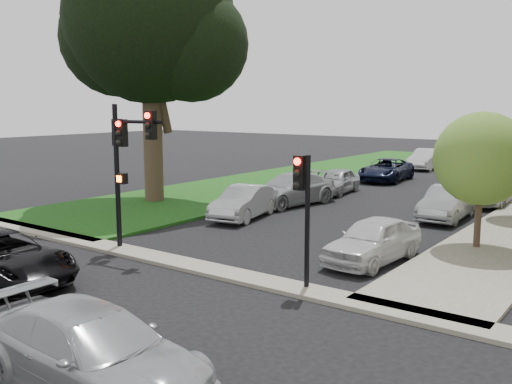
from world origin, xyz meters
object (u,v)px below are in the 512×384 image
Objects in this scene: car_parked_1 at (447,203)px; car_parked_8 at (386,170)px; car_parked_0 at (373,240)px; car_parked_3 at (510,178)px; car_cross_far at (92,351)px; small_tree_a at (482,159)px; traffic_signal_secondary at (303,197)px; car_parked_6 at (291,189)px; traffic_signal_main at (125,151)px; car_parked_2 at (485,187)px; eucalyptus at (149,19)px; car_parked_9 at (426,159)px; car_parked_5 at (244,202)px; car_parked_7 at (336,181)px.

car_parked_8 is (-7.27, 10.27, 0.01)m from car_parked_1.
car_parked_0 is 0.90× the size of car_parked_3.
small_tree_a is at bearing -10.42° from car_cross_far.
car_parked_0 is at bearing -122.58° from small_tree_a.
traffic_signal_secondary reaches higher than car_parked_6.
traffic_signal_secondary is 0.68× the size of car_parked_6.
car_parked_2 is at bearing 67.18° from traffic_signal_main.
car_cross_far is (13.39, -14.25, -8.36)m from eucalyptus.
car_parked_9 is (-0.46, 30.26, -2.65)m from traffic_signal_main.
car_parked_1 is (0.07, 11.85, -1.84)m from traffic_signal_secondary.
car_parked_9 is at bearing 90.88° from traffic_signal_main.
car_cross_far is 28.93m from car_parked_3.
car_parked_5 is at bearing 161.64° from car_parked_0.
car_parked_1 is at bearing 118.39° from small_tree_a.
car_parked_0 is 14.16m from car_parked_7.
car_parked_3 is at bearing 64.80° from car_parked_6.
small_tree_a is at bearing 61.84° from car_parked_0.
car_parked_9 reaches higher than car_parked_7.
small_tree_a is 0.91× the size of car_parked_8.
car_parked_8 is (-7.13, 28.97, -0.00)m from car_cross_far.
traffic_signal_main is at bearing -94.00° from car_parked_8.
eucalyptus is 18.83m from car_parked_2.
car_parked_6 is (-7.77, 7.25, 0.06)m from car_parked_0.
car_parked_6 is (-7.42, 10.93, -1.77)m from traffic_signal_secondary.
car_parked_0 is 0.89× the size of car_parked_9.
car_cross_far is (-2.67, -14.03, -2.42)m from small_tree_a.
traffic_signal_secondary is at bearing -109.88° from small_tree_a.
car_parked_7 is 0.79× the size of car_parked_8.
eucalyptus reaches higher than car_parked_1.
car_parked_3 is at bearing 89.00° from traffic_signal_secondary.
car_parked_0 is 1.02× the size of car_parked_7.
car_parked_1 reaches higher than car_parked_7.
eucalyptus is 2.29× the size of car_parked_2.
small_tree_a reaches higher than car_parked_7.
eucalyptus is at bearing 151.18° from traffic_signal_secondary.
car_parked_5 is at bearing 91.61° from traffic_signal_main.
eucalyptus is 2.64× the size of car_cross_far.
traffic_signal_secondary reaches higher than car_parked_0.
car_parked_7 is at bearing 139.86° from small_tree_a.
eucalyptus is 10.47m from car_parked_5.
eucalyptus is 25.08m from car_parked_9.
car_parked_8 is (0.14, 6.56, 0.02)m from car_parked_7.
car_parked_2 reaches higher than car_parked_1.
car_parked_7 is at bearing 91.22° from traffic_signal_main.
eucalyptus is 17.12m from small_tree_a.
car_cross_far is 0.87× the size of car_parked_2.
car_cross_far is 37.88m from car_parked_9.
car_parked_1 is at bearing 18.19° from eucalyptus.
car_cross_far is at bearing -80.66° from car_parked_8.
traffic_signal_main is at bearing -143.38° from small_tree_a.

